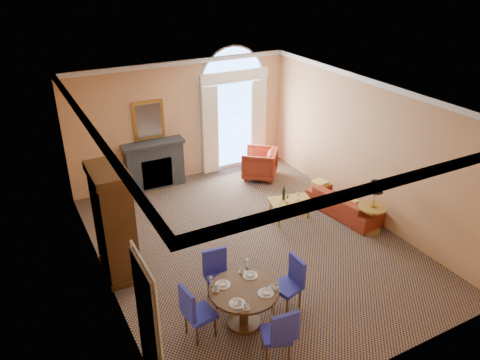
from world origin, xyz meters
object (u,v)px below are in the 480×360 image
dining_table (244,298)px  side_table (374,201)px  coffee_table (290,201)px  armchair (260,164)px  armoire (114,225)px  sofa (344,204)px

dining_table → side_table: (3.87, 1.22, 0.22)m
side_table → coffee_table: bearing=134.7°
side_table → armchair: bearing=102.9°
armchair → side_table: (0.81, -3.53, 0.35)m
armoire → armchair: bearing=27.7°
armchair → coffee_table: bearing=27.1°
sofa → coffee_table: coffee_table is taller
dining_table → armchair: dining_table is taller
armchair → coffee_table: (-0.49, -2.22, 0.04)m
side_table → dining_table: bearing=-162.5°
sofa → coffee_table: (-1.24, 0.45, 0.17)m
coffee_table → armoire: bearing=-164.0°
armchair → dining_table: bearing=6.7°
dining_table → side_table: size_ratio=0.96×
sofa → armoire: bearing=78.7°
sofa → dining_table: bearing=110.5°
dining_table → coffee_table: (2.57, 2.53, -0.09)m
side_table → armoire: bearing=167.7°
armoire → coffee_table: (4.03, 0.15, -0.62)m
coffee_table → side_table: size_ratio=0.88×
armchair → sofa: bearing=55.2°
sofa → armchair: bearing=7.8°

